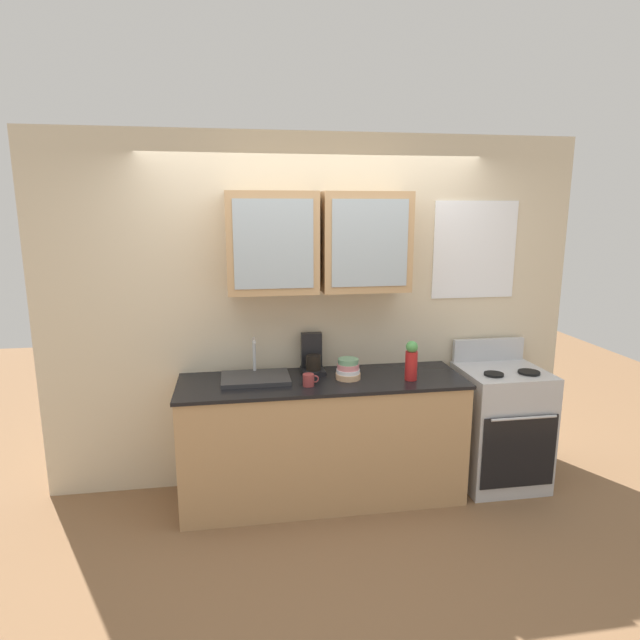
{
  "coord_description": "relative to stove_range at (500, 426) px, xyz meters",
  "views": [
    {
      "loc": [
        -0.6,
        -3.59,
        2.12
      ],
      "look_at": [
        -0.02,
        0.0,
        1.35
      ],
      "focal_mm": 29.78,
      "sensor_mm": 36.0,
      "label": 1
    }
  ],
  "objects": [
    {
      "name": "stove_range",
      "position": [
        0.0,
        0.0,
        0.0
      ],
      "size": [
        0.62,
        0.63,
        1.09
      ],
      "color": "silver",
      "rests_on": "ground_plane"
    },
    {
      "name": "cup_near_sink",
      "position": [
        -1.52,
        -0.12,
        0.49
      ],
      "size": [
        0.11,
        0.08,
        0.08
      ],
      "color": "#993838",
      "rests_on": "counter"
    },
    {
      "name": "sink_faucet",
      "position": [
        -1.87,
        0.07,
        0.47
      ],
      "size": [
        0.48,
        0.34,
        0.28
      ],
      "color": "#2D2D30",
      "rests_on": "counter"
    },
    {
      "name": "bowl_stack",
      "position": [
        -1.21,
        -0.01,
        0.52
      ],
      "size": [
        0.18,
        0.18,
        0.15
      ],
      "color": "#E0AD7F",
      "rests_on": "counter"
    },
    {
      "name": "back_wall_unit",
      "position": [
        -1.4,
        0.32,
        0.98
      ],
      "size": [
        4.05,
        0.43,
        2.66
      ],
      "color": "beige",
      "rests_on": "ground_plane"
    },
    {
      "name": "ground_plane",
      "position": [
        -1.4,
        0.0,
        -0.46
      ],
      "size": [
        10.0,
        10.0,
        0.0
      ],
      "primitive_type": "plane",
      "color": "brown"
    },
    {
      "name": "coffee_maker",
      "position": [
        -1.44,
        0.2,
        0.56
      ],
      "size": [
        0.17,
        0.2,
        0.29
      ],
      "color": "black",
      "rests_on": "counter"
    },
    {
      "name": "counter",
      "position": [
        -1.4,
        0.0,
        -0.01
      ],
      "size": [
        2.05,
        0.64,
        0.91
      ],
      "color": "tan",
      "rests_on": "ground_plane"
    },
    {
      "name": "vase",
      "position": [
        -0.77,
        -0.1,
        0.59
      ],
      "size": [
        0.09,
        0.09,
        0.29
      ],
      "color": "#B21E1E",
      "rests_on": "counter"
    }
  ]
}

